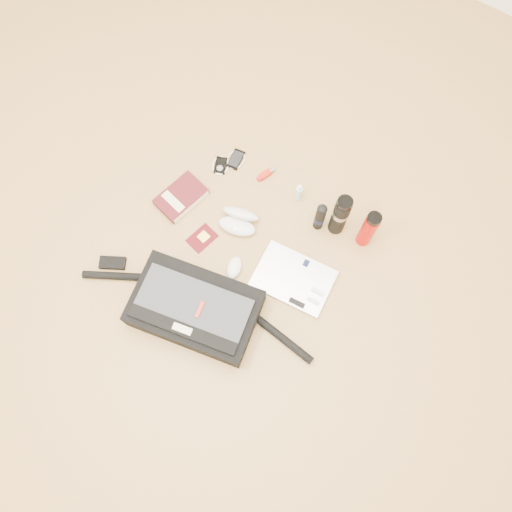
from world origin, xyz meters
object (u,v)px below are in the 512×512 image
Objects in this scene: messenger_bag at (195,308)px; book at (181,197)px; laptop at (294,279)px; thermos_black at (340,215)px; thermos_red at (368,229)px.

messenger_bag is 0.54m from book.
laptop is 0.34m from thermos_black.
messenger_bag is 4.17× the size of thermos_red.
thermos_black is at bearing 53.29° from messenger_bag.
thermos_black is at bearing 78.51° from laptop.
messenger_bag is 0.44m from laptop.
book is 0.99× the size of thermos_red.
laptop is at bearing -94.74° from thermos_black.
thermos_black reaches higher than messenger_bag.
thermos_black reaches higher than book.
book is at bearing -157.65° from thermos_black.
thermos_black is at bearing -172.93° from thermos_red.
messenger_bag is 2.93× the size of laptop.
book is at bearing 120.26° from messenger_bag.
thermos_black is 0.13m from thermos_red.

